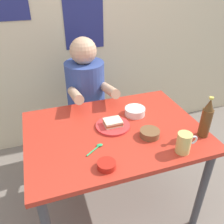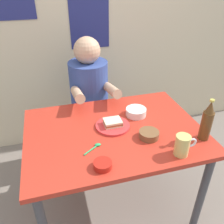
# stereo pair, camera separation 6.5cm
# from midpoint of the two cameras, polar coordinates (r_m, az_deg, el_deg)

# --- Properties ---
(ground_plane) EXTENTS (6.00, 6.00, 0.00)m
(ground_plane) POSITION_cam_midpoint_polar(r_m,az_deg,el_deg) (2.02, 1.40, -21.60)
(ground_plane) COLOR slate
(wall_back) EXTENTS (4.40, 0.09, 2.60)m
(wall_back) POSITION_cam_midpoint_polar(r_m,az_deg,el_deg) (2.25, -6.67, 23.39)
(wall_back) COLOR beige
(wall_back) RESTS_ON ground
(dining_table) EXTENTS (1.10, 0.80, 0.74)m
(dining_table) POSITION_cam_midpoint_polar(r_m,az_deg,el_deg) (1.55, 1.71, -7.07)
(dining_table) COLOR #B72D1E
(dining_table) RESTS_ON ground
(stool) EXTENTS (0.34, 0.34, 0.45)m
(stool) POSITION_cam_midpoint_polar(r_m,az_deg,el_deg) (2.21, -4.21, -3.46)
(stool) COLOR #4C4C51
(stool) RESTS_ON ground
(person_seated) EXTENTS (0.33, 0.56, 0.72)m
(person_seated) POSITION_cam_midpoint_polar(r_m,az_deg,el_deg) (1.99, -4.60, 6.24)
(person_seated) COLOR #33478C
(person_seated) RESTS_ON stool
(plate_orange) EXTENTS (0.22, 0.22, 0.01)m
(plate_orange) POSITION_cam_midpoint_polar(r_m,az_deg,el_deg) (1.51, 1.40, -3.34)
(plate_orange) COLOR red
(plate_orange) RESTS_ON dining_table
(sandwich) EXTENTS (0.11, 0.09, 0.04)m
(sandwich) POSITION_cam_midpoint_polar(r_m,az_deg,el_deg) (1.50, 1.42, -2.55)
(sandwich) COLOR beige
(sandwich) RESTS_ON plate_orange
(beer_mug) EXTENTS (0.13, 0.08, 0.12)m
(beer_mug) POSITION_cam_midpoint_polar(r_m,az_deg,el_deg) (1.34, 18.01, -7.64)
(beer_mug) COLOR #D1BC66
(beer_mug) RESTS_ON dining_table
(beer_bottle) EXTENTS (0.06, 0.06, 0.26)m
(beer_bottle) POSITION_cam_midpoint_polar(r_m,az_deg,el_deg) (1.47, 23.13, -2.16)
(beer_bottle) COLOR #593819
(beer_bottle) RESTS_ON dining_table
(rice_bowl_white) EXTENTS (0.14, 0.14, 0.05)m
(rice_bowl_white) POSITION_cam_midpoint_polar(r_m,az_deg,el_deg) (1.63, 6.95, 0.08)
(rice_bowl_white) COLOR silver
(rice_bowl_white) RESTS_ON dining_table
(sambal_bowl_red) EXTENTS (0.10, 0.10, 0.03)m
(sambal_bowl_red) POSITION_cam_midpoint_polar(r_m,az_deg,el_deg) (1.23, -0.72, -12.58)
(sambal_bowl_red) COLOR #B21E14
(sambal_bowl_red) RESTS_ON dining_table
(condiment_bowl_brown) EXTENTS (0.12, 0.12, 0.04)m
(condiment_bowl_brown) POSITION_cam_midpoint_polar(r_m,az_deg,el_deg) (1.44, 10.20, -5.31)
(condiment_bowl_brown) COLOR brown
(condiment_bowl_brown) RESTS_ON dining_table
(spoon) EXTENTS (0.11, 0.08, 0.01)m
(spoon) POSITION_cam_midpoint_polar(r_m,az_deg,el_deg) (1.35, -2.71, -8.39)
(spoon) COLOR #26A559
(spoon) RESTS_ON dining_table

